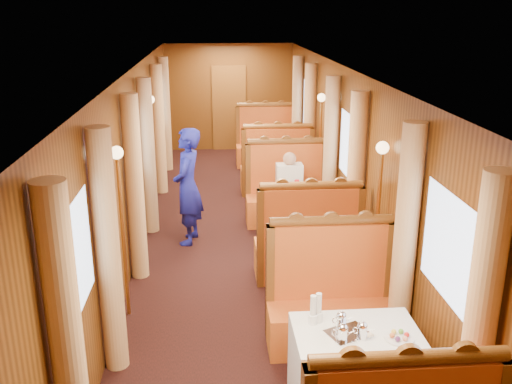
{
  "coord_description": "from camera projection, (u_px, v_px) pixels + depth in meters",
  "views": [
    {
      "loc": [
        -0.41,
        -7.55,
        3.32
      ],
      "look_at": [
        0.13,
        -0.64,
        1.05
      ],
      "focal_mm": 40.0,
      "sensor_mm": 36.0,
      "label": 1
    }
  ],
  "objects": [
    {
      "name": "curtain_right_mid_b",
      "position": [
        330.0,
        154.0,
        8.69
      ],
      "size": [
        0.22,
        0.22,
        2.35
      ],
      "primitive_type": "cylinder",
      "color": "#E0AE72",
      "rests_on": "floor"
    },
    {
      "name": "passenger",
      "position": [
        289.0,
        183.0,
        8.74
      ],
      "size": [
        0.4,
        0.44,
        0.76
      ],
      "color": "beige",
      "rests_on": "banquette_mid_aft"
    },
    {
      "name": "window_right_mid",
      "position": [
        350.0,
        148.0,
        7.88
      ],
      "size": [
        0.01,
        1.2,
        0.9
      ],
      "primitive_type": null,
      "rotation": [
        1.57,
        0.0,
        -1.57
      ],
      "color": "#98ADCC",
      "rests_on": "wall_right"
    },
    {
      "name": "teapot_right",
      "position": [
        362.0,
        332.0,
        4.61
      ],
      "size": [
        0.16,
        0.14,
        0.11
      ],
      "primitive_type": null,
      "rotation": [
        0.0,
        0.0,
        -0.24
      ],
      "color": "silver",
      "rests_on": "tea_tray"
    },
    {
      "name": "banquette_far_aft",
      "position": [
        266.0,
        145.0,
        12.42
      ],
      "size": [
        1.3,
        0.55,
        1.34
      ],
      "color": "#B53214",
      "rests_on": "floor"
    },
    {
      "name": "sconce_left_aft",
      "position": [
        152.0,
        130.0,
        9.34
      ],
      "size": [
        0.14,
        0.14,
        1.95
      ],
      "color": "#BF8C3F",
      "rests_on": "floor"
    },
    {
      "name": "curtain_left_near_b",
      "position": [
        108.0,
        254.0,
        5.18
      ],
      "size": [
        0.22,
        0.22,
        2.35
      ],
      "primitive_type": "cylinder",
      "color": "#E0AE72",
      "rests_on": "floor"
    },
    {
      "name": "window_right_near",
      "position": [
        452.0,
        251.0,
        4.56
      ],
      "size": [
        0.01,
        1.2,
        0.9
      ],
      "primitive_type": null,
      "rotation": [
        1.57,
        0.0,
        -1.57
      ],
      "color": "#98ADCC",
      "rests_on": "wall_right"
    },
    {
      "name": "sconce_right_fore",
      "position": [
        379.0,
        192.0,
        6.23
      ],
      "size": [
        0.14,
        0.14,
        1.95
      ],
      "color": "#BF8C3F",
      "rests_on": "floor"
    },
    {
      "name": "sconce_left_fore",
      "position": [
        120.0,
        198.0,
        6.03
      ],
      "size": [
        0.14,
        0.14,
        1.95
      ],
      "color": "#BF8C3F",
      "rests_on": "floor"
    },
    {
      "name": "cup_outboard",
      "position": [
        318.0,
        310.0,
        4.85
      ],
      "size": [
        0.08,
        0.08,
        0.26
      ],
      "rotation": [
        0.0,
        0.0,
        -0.11
      ],
      "color": "white",
      "rests_on": "table_near"
    },
    {
      "name": "steward",
      "position": [
        188.0,
        187.0,
        8.17
      ],
      "size": [
        0.51,
        0.68,
        1.7
      ],
      "primitive_type": "imported",
      "rotation": [
        0.0,
        0.0,
        -1.75
      ],
      "color": "navy",
      "rests_on": "floor"
    },
    {
      "name": "curtain_left_far_b",
      "position": [
        165.0,
        115.0,
        11.81
      ],
      "size": [
        0.22,
        0.22,
        2.35
      ],
      "primitive_type": "cylinder",
      "color": "#E0AE72",
      "rests_on": "floor"
    },
    {
      "name": "window_left_mid",
      "position": [
        133.0,
        152.0,
        7.66
      ],
      "size": [
        0.01,
        1.2,
        0.9
      ],
      "primitive_type": null,
      "rotation": [
        1.57,
        0.0,
        1.57
      ],
      "color": "#98ADCC",
      "rests_on": "wall_left"
    },
    {
      "name": "cup_inboard",
      "position": [
        313.0,
        313.0,
        4.81
      ],
      "size": [
        0.08,
        0.08,
        0.26
      ],
      "rotation": [
        0.0,
        0.0,
        0.34
      ],
      "color": "white",
      "rests_on": "table_near"
    },
    {
      "name": "curtain_right_near_b",
      "position": [
        405.0,
        245.0,
        5.38
      ],
      "size": [
        0.22,
        0.22,
        2.35
      ],
      "primitive_type": "cylinder",
      "color": "#E0AE72",
      "rests_on": "floor"
    },
    {
      "name": "ceiling",
      "position": [
        242.0,
        72.0,
        7.44
      ],
      "size": [
        3.0,
        12.0,
        0.01
      ],
      "primitive_type": null,
      "rotation": [
        3.14,
        0.0,
        0.0
      ],
      "color": "silver",
      "rests_on": "wall_left"
    },
    {
      "name": "fruit_plate",
      "position": [
        399.0,
        337.0,
        4.61
      ],
      "size": [
        0.24,
        0.24,
        0.05
      ],
      "rotation": [
        0.0,
        0.0,
        -0.19
      ],
      "color": "white",
      "rests_on": "table_near"
    },
    {
      "name": "wall_far",
      "position": [
        229.0,
        98.0,
        13.52
      ],
      "size": [
        3.0,
        0.01,
        2.5
      ],
      "primitive_type": null,
      "rotation": [
        1.57,
        0.0,
        0.0
      ],
      "color": "brown",
      "rests_on": "floor"
    },
    {
      "name": "curtain_left_mid_b",
      "position": [
        148.0,
        157.0,
        8.49
      ],
      "size": [
        0.22,
        0.22,
        2.35
      ],
      "primitive_type": "cylinder",
      "color": "#E0AE72",
      "rests_on": "floor"
    },
    {
      "name": "rose_vase_mid",
      "position": [
        297.0,
        184.0,
        8.02
      ],
      "size": [
        0.06,
        0.06,
        0.36
      ],
      "rotation": [
        0.0,
        0.0,
        -0.15
      ],
      "color": "silver",
      "rests_on": "table_mid"
    },
    {
      "name": "window_left_far",
      "position": [
        156.0,
        108.0,
        10.98
      ],
      "size": [
        0.01,
        1.2,
        0.9
      ],
      "primitive_type": null,
      "rotation": [
        1.57,
        0.0,
        1.57
      ],
      "color": "#98ADCC",
      "rests_on": "wall_left"
    },
    {
      "name": "table_mid",
      "position": [
        296.0,
        222.0,
        8.16
      ],
      "size": [
        1.05,
        0.72,
        0.75
      ],
      "primitive_type": "cube",
      "color": "white",
      "rests_on": "floor"
    },
    {
      "name": "curtain_left_far_a",
      "position": [
        159.0,
        130.0,
        10.33
      ],
      "size": [
        0.22,
        0.22,
        2.35
      ],
      "primitive_type": "cylinder",
      "color": "#E0AE72",
      "rests_on": "floor"
    },
    {
      "name": "doorway_far",
      "position": [
        229.0,
        108.0,
        13.57
      ],
      "size": [
        0.8,
        0.04,
        2.0
      ],
      "primitive_type": "cube",
      "color": "brown",
      "rests_on": "floor"
    },
    {
      "name": "teapot_left",
      "position": [
        342.0,
        335.0,
        4.57
      ],
      "size": [
        0.16,
        0.13,
        0.12
      ],
      "primitive_type": null,
      "rotation": [
        0.0,
        0.0,
        -0.12
      ],
      "color": "silver",
      "rests_on": "tea_tray"
    },
    {
      "name": "teapot_back",
      "position": [
        341.0,
        322.0,
        4.76
      ],
      "size": [
        0.14,
        0.11,
        0.11
      ],
      "primitive_type": null,
      "rotation": [
        0.0,
        0.0,
        -0.02
      ],
      "color": "silver",
      "rests_on": "tea_tray"
    },
    {
      "name": "curtain_right_near_a",
      "position": [
        479.0,
        335.0,
        3.9
      ],
      "size": [
        0.22,
        0.22,
        2.35
      ],
      "primitive_type": "cylinder",
      "color": "#E0AE72",
      "rests_on": "floor"
    },
    {
      "name": "floor",
      "position": [
        244.0,
        248.0,
        8.22
      ],
      "size": [
        3.0,
        12.0,
        0.01
      ],
      "primitive_type": null,
      "color": "black",
      "rests_on": "ground"
    },
    {
      "name": "curtain_right_far_b",
      "position": [
        297.0,
        113.0,
        12.01
      ],
      "size": [
        0.22,
        0.22,
        2.35
      ],
      "primitive_type": "cylinder",
      "color": "#E0AE72",
      "rests_on": "floor"
    },
    {
      "name": "window_right_far",
      "position": [
        308.0,
        106.0,
        11.19
      ],
      "size": [
        0.01,
        1.2,
        0.9
      ],
      "primitive_type": null,
      "rotation": [
        1.57,
        0.0,
        -1.57
      ],
      "color": "#98ADCC",
      "rests_on": "wall_right"
    },
    {
      "name": "curtain_right_mid_a",
      "position": [
        355.0,
        184.0,
        7.22
      ],
      "size": [
        0.22,
        0.22,
        2.35
      ],
      "primitive_type": "cylinder",
      "color": "#E0AE72",
      "rests_on": "floor"
    },
    {
      "name": "wall_left",
      "position": [
        133.0,
        166.0,
        7.72
      ],
      "size": [
        0.01,
        12.0,
        2.5
      ],
      "primitive_type": null,
      "rotation": [
        1.57,
        0.0,
        1.57
      ],
      "color": "brown",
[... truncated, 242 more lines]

